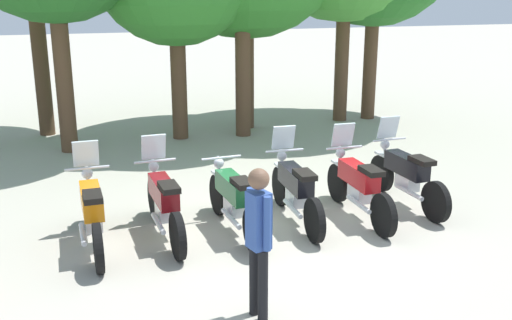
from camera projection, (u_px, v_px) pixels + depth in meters
ground_plane at (266, 226)px, 8.99m from camera, size 80.00×80.00×0.00m
motorcycle_0 at (92, 211)px, 8.17m from camera, size 0.62×2.19×1.37m
motorcycle_1 at (164, 202)px, 8.53m from camera, size 0.62×2.19×1.37m
motorcycle_2 at (234, 199)px, 8.69m from camera, size 0.62×2.19×0.99m
motorcycle_3 at (295, 189)px, 9.07m from camera, size 0.62×2.19×1.37m
motorcycle_4 at (358, 185)px, 9.25m from camera, size 0.62×2.19×1.37m
motorcycle_5 at (406, 174)px, 9.77m from camera, size 0.62×2.19×1.37m
person_0 at (259, 233)px, 6.26m from camera, size 0.27×0.41×1.69m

